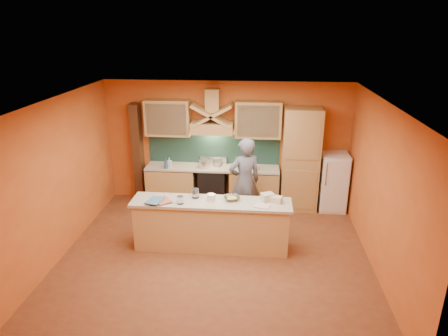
# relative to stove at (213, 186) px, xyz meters

# --- Properties ---
(floor) EXTENTS (5.50, 5.00, 0.01)m
(floor) POSITION_rel_stove_xyz_m (0.30, -2.20, -0.45)
(floor) COLOR brown
(floor) RESTS_ON ground
(ceiling) EXTENTS (5.50, 5.00, 0.01)m
(ceiling) POSITION_rel_stove_xyz_m (0.30, -2.20, 2.35)
(ceiling) COLOR white
(ceiling) RESTS_ON wall_back
(wall_back) EXTENTS (5.50, 0.02, 2.80)m
(wall_back) POSITION_rel_stove_xyz_m (0.30, 0.30, 0.95)
(wall_back) COLOR #D06528
(wall_back) RESTS_ON floor
(wall_front) EXTENTS (5.50, 0.02, 2.80)m
(wall_front) POSITION_rel_stove_xyz_m (0.30, -4.70, 0.95)
(wall_front) COLOR #D06528
(wall_front) RESTS_ON floor
(wall_left) EXTENTS (0.02, 5.00, 2.80)m
(wall_left) POSITION_rel_stove_xyz_m (-2.45, -2.20, 0.95)
(wall_left) COLOR #D06528
(wall_left) RESTS_ON floor
(wall_right) EXTENTS (0.02, 5.00, 2.80)m
(wall_right) POSITION_rel_stove_xyz_m (3.05, -2.20, 0.95)
(wall_right) COLOR #D06528
(wall_right) RESTS_ON floor
(base_cabinet_left) EXTENTS (1.10, 0.60, 0.86)m
(base_cabinet_left) POSITION_rel_stove_xyz_m (-0.95, 0.00, -0.02)
(base_cabinet_left) COLOR tan
(base_cabinet_left) RESTS_ON floor
(base_cabinet_right) EXTENTS (1.10, 0.60, 0.86)m
(base_cabinet_right) POSITION_rel_stove_xyz_m (0.95, 0.00, -0.02)
(base_cabinet_right) COLOR tan
(base_cabinet_right) RESTS_ON floor
(counter_top) EXTENTS (3.00, 0.62, 0.04)m
(counter_top) POSITION_rel_stove_xyz_m (-0.00, 0.00, 0.45)
(counter_top) COLOR #BEB5A1
(counter_top) RESTS_ON base_cabinet_left
(stove) EXTENTS (0.60, 0.58, 0.90)m
(stove) POSITION_rel_stove_xyz_m (0.00, 0.00, 0.00)
(stove) COLOR black
(stove) RESTS_ON floor
(backsplash) EXTENTS (3.00, 0.03, 0.70)m
(backsplash) POSITION_rel_stove_xyz_m (-0.00, 0.28, 0.80)
(backsplash) COLOR #18352F
(backsplash) RESTS_ON wall_back
(range_hood) EXTENTS (0.92, 0.50, 0.24)m
(range_hood) POSITION_rel_stove_xyz_m (0.00, 0.05, 1.37)
(range_hood) COLOR tan
(range_hood) RESTS_ON wall_back
(hood_chimney) EXTENTS (0.30, 0.30, 0.50)m
(hood_chimney) POSITION_rel_stove_xyz_m (0.00, 0.15, 1.95)
(hood_chimney) COLOR tan
(hood_chimney) RESTS_ON wall_back
(upper_cabinet_left) EXTENTS (1.00, 0.35, 0.80)m
(upper_cabinet_left) POSITION_rel_stove_xyz_m (-1.00, 0.12, 1.55)
(upper_cabinet_left) COLOR tan
(upper_cabinet_left) RESTS_ON wall_back
(upper_cabinet_right) EXTENTS (1.00, 0.35, 0.80)m
(upper_cabinet_right) POSITION_rel_stove_xyz_m (1.00, 0.12, 1.55)
(upper_cabinet_right) COLOR tan
(upper_cabinet_right) RESTS_ON wall_back
(pantry_column) EXTENTS (0.80, 0.60, 2.30)m
(pantry_column) POSITION_rel_stove_xyz_m (1.95, 0.00, 0.70)
(pantry_column) COLOR tan
(pantry_column) RESTS_ON floor
(fridge) EXTENTS (0.58, 0.60, 1.30)m
(fridge) POSITION_rel_stove_xyz_m (2.70, 0.00, 0.20)
(fridge) COLOR white
(fridge) RESTS_ON floor
(trim_column_left) EXTENTS (0.20, 0.30, 2.30)m
(trim_column_left) POSITION_rel_stove_xyz_m (-1.75, 0.15, 0.70)
(trim_column_left) COLOR #472816
(trim_column_left) RESTS_ON floor
(island_body) EXTENTS (2.80, 0.55, 0.88)m
(island_body) POSITION_rel_stove_xyz_m (0.20, -1.90, -0.01)
(island_body) COLOR #DFB872
(island_body) RESTS_ON floor
(island_top) EXTENTS (2.90, 0.62, 0.05)m
(island_top) POSITION_rel_stove_xyz_m (0.20, -1.90, 0.47)
(island_top) COLOR #BEB5A1
(island_top) RESTS_ON island_body
(person) EXTENTS (0.80, 0.68, 1.86)m
(person) POSITION_rel_stove_xyz_m (0.76, -0.88, 0.48)
(person) COLOR slate
(person) RESTS_ON floor
(pot_large) EXTENTS (0.33, 0.33, 0.17)m
(pot_large) POSITION_rel_stove_xyz_m (-0.17, -0.03, 0.54)
(pot_large) COLOR silver
(pot_large) RESTS_ON stove
(pot_small) EXTENTS (0.22, 0.22, 0.14)m
(pot_small) POSITION_rel_stove_xyz_m (0.09, 0.08, 0.52)
(pot_small) COLOR #B6B7BD
(pot_small) RESTS_ON stove
(soap_bottle_a) EXTENTS (0.11, 0.11, 0.21)m
(soap_bottle_a) POSITION_rel_stove_xyz_m (-0.96, -0.09, 0.57)
(soap_bottle_a) COLOR beige
(soap_bottle_a) RESTS_ON counter_top
(soap_bottle_b) EXTENTS (0.11, 0.11, 0.23)m
(soap_bottle_b) POSITION_rel_stove_xyz_m (-1.01, -0.20, 0.58)
(soap_bottle_b) COLOR #2F4E82
(soap_bottle_b) RESTS_ON counter_top
(bowl_back) EXTENTS (0.27, 0.27, 0.07)m
(bowl_back) POSITION_rel_stove_xyz_m (0.93, -0.07, 0.50)
(bowl_back) COLOR white
(bowl_back) RESTS_ON counter_top
(dish_rack) EXTENTS (0.31, 0.27, 0.09)m
(dish_rack) POSITION_rel_stove_xyz_m (0.89, -0.07, 0.52)
(dish_rack) COLOR silver
(dish_rack) RESTS_ON counter_top
(book_lower) EXTENTS (0.41, 0.43, 0.03)m
(book_lower) POSITION_rel_stove_xyz_m (-0.78, -2.06, 0.51)
(book_lower) COLOR #B85841
(book_lower) RESTS_ON island_top
(book_upper) EXTENTS (0.33, 0.40, 0.03)m
(book_upper) POSITION_rel_stove_xyz_m (-0.92, -2.01, 0.53)
(book_upper) COLOR teal
(book_upper) RESTS_ON island_top
(jar_large) EXTENTS (0.15, 0.15, 0.17)m
(jar_large) POSITION_rel_stove_xyz_m (-0.11, -1.77, 0.58)
(jar_large) COLOR silver
(jar_large) RESTS_ON island_top
(jar_small) EXTENTS (0.14, 0.14, 0.14)m
(jar_small) POSITION_rel_stove_xyz_m (-0.33, -2.05, 0.57)
(jar_small) COLOR white
(jar_small) RESTS_ON island_top
(kitchen_scale) EXTENTS (0.15, 0.15, 0.11)m
(kitchen_scale) POSITION_rel_stove_xyz_m (0.20, -1.86, 0.55)
(kitchen_scale) COLOR white
(kitchen_scale) RESTS_ON island_top
(mixing_bowl) EXTENTS (0.37, 0.37, 0.07)m
(mixing_bowl) POSITION_rel_stove_xyz_m (0.57, -1.80, 0.53)
(mixing_bowl) COLOR silver
(mixing_bowl) RESTS_ON island_top
(cloth) EXTENTS (0.30, 0.26, 0.02)m
(cloth) POSITION_rel_stove_xyz_m (1.12, -2.03, 0.50)
(cloth) COLOR beige
(cloth) RESTS_ON island_top
(grocery_bag_a) EXTENTS (0.26, 0.24, 0.14)m
(grocery_bag_a) POSITION_rel_stove_xyz_m (1.22, -1.77, 0.56)
(grocery_bag_a) COLOR beige
(grocery_bag_a) RESTS_ON island_top
(grocery_bag_b) EXTENTS (0.23, 0.20, 0.11)m
(grocery_bag_b) POSITION_rel_stove_xyz_m (1.38, -1.84, 0.55)
(grocery_bag_b) COLOR beige
(grocery_bag_b) RESTS_ON island_top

